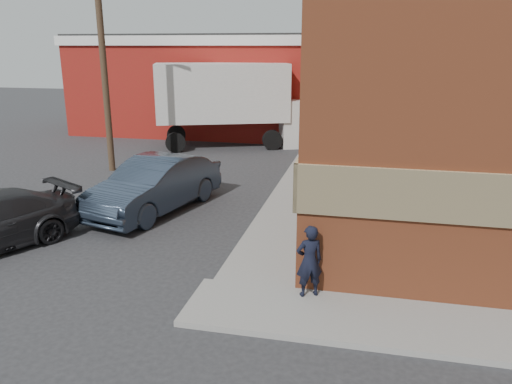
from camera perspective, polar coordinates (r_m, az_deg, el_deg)
The scene contains 7 objects.
ground at distance 11.02m, azimuth -3.40°, elevation -10.65°, with size 90.00×90.00×0.00m, color #28282B.
sidewalk_west at distance 19.19m, azimuth 5.70°, elevation 1.40°, with size 1.80×18.00×0.12m, color gray.
warehouse at distance 30.77m, azimuth -4.07°, elevation 12.29°, with size 16.30×8.30×5.60m.
utility_pole at distance 21.09m, azimuth -17.13°, elevation 15.02°, with size 2.00×0.26×9.00m.
man at distance 10.10m, azimuth 6.11°, elevation -7.85°, with size 0.55×0.36×1.50m, color black.
sedan at distance 15.79m, azimuth -11.48°, elevation 0.78°, with size 1.78×5.10×1.68m, color #2D394B.
box_truck at distance 25.49m, azimuth -2.03°, elevation 10.54°, with size 8.76×5.27×4.16m.
Camera 1 is at (2.76, -9.42, 5.01)m, focal length 35.00 mm.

